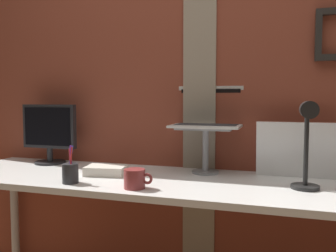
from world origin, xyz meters
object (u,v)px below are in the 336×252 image
(laptop, at_px, (208,116))
(desk_lamp, at_px, (307,136))
(whiteboard_panel, at_px, (299,150))
(coffee_mug, at_px, (135,179))
(monitor, at_px, (49,131))
(pen_cup, at_px, (70,173))

(laptop, bearing_deg, desk_lamp, -33.68)
(whiteboard_panel, xyz_separation_m, coffee_mug, (-0.69, -0.43, -0.09))
(laptop, relative_size, coffee_mug, 2.76)
(monitor, relative_size, coffee_mug, 2.75)
(monitor, height_order, pen_cup, monitor)
(coffee_mug, bearing_deg, pen_cup, -179.99)
(desk_lamp, relative_size, pen_cup, 2.15)
(monitor, xyz_separation_m, desk_lamp, (1.43, -0.25, 0.04))
(laptop, distance_m, pen_cup, 0.77)
(laptop, bearing_deg, whiteboard_panel, -5.92)
(monitor, bearing_deg, desk_lamp, -9.79)
(laptop, distance_m, desk_lamp, 0.58)
(pen_cup, bearing_deg, coffee_mug, 0.01)
(laptop, distance_m, whiteboard_panel, 0.49)
(whiteboard_panel, bearing_deg, pen_cup, -156.83)
(monitor, distance_m, laptop, 0.96)
(pen_cup, xyz_separation_m, coffee_mug, (0.32, 0.00, -0.01))
(laptop, xyz_separation_m, coffee_mug, (-0.23, -0.48, -0.26))
(coffee_mug, bearing_deg, desk_lamp, 12.92)
(whiteboard_panel, height_order, desk_lamp, desk_lamp)
(laptop, height_order, coffee_mug, laptop)
(pen_cup, distance_m, coffee_mug, 0.32)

